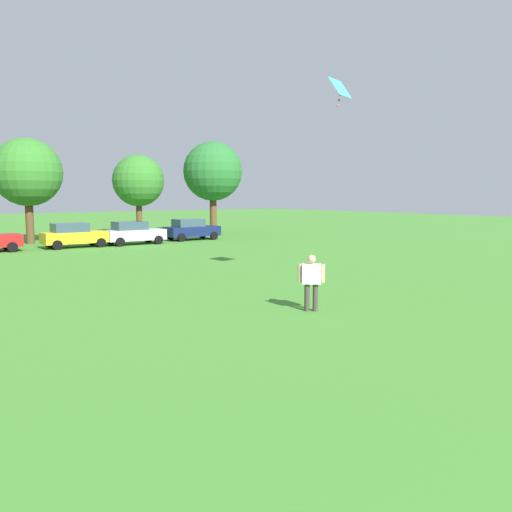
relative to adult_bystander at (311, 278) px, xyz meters
name	(u,v)px	position (x,y,z in m)	size (l,w,h in m)	color
adult_bystander	(311,278)	(0.00, 0.00, 0.00)	(0.68, 0.62, 1.77)	#3F3833
kite	(340,90)	(4.26, 3.17, 6.63)	(1.27, 0.89, 1.11)	#3FBFE5
parked_car_yellow_2	(74,235)	(0.15, 24.23, -0.19)	(4.30, 2.02, 1.68)	yellow
parked_car_silver_3	(133,233)	(4.32, 23.96, -0.19)	(4.30, 2.02, 1.68)	silver
parked_car_navy_4	(191,229)	(9.63, 24.90, -0.19)	(4.30, 2.02, 1.68)	#141E4C
tree_center_right	(27,173)	(-1.58, 28.98, 4.14)	(4.93, 4.93, 7.69)	brown
tree_right	(138,181)	(8.48, 32.38, 3.76)	(4.57, 4.57, 7.12)	brown
tree_far_right	(213,172)	(14.73, 29.89, 4.66)	(5.42, 5.42, 8.45)	brown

